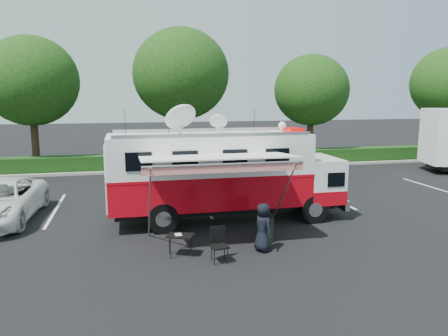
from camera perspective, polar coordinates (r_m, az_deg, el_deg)
The scene contains 10 objects.
ground_plane at distance 16.48m, azimuth 0.39°, elevation -6.81°, with size 120.00×120.00×0.00m, color black.
back_border at distance 28.70m, azimuth -3.28°, elevation 10.26°, with size 60.00×6.14×8.87m.
stall_lines at distance 19.23m, azimuth -3.11°, elevation -4.42°, with size 24.12×5.50×0.01m.
command_truck at distance 16.05m, azimuth 0.13°, elevation -0.71°, with size 8.67×2.39×4.16m.
awning at distance 13.36m, azimuth -0.75°, elevation 1.08°, with size 4.73×2.46×2.86m.
white_suv at distance 18.33m, azimuth -27.21°, elevation -6.21°, with size 2.53×5.49×1.53m, color white.
person at distance 13.42m, azimuth 5.08°, elevation -10.73°, with size 0.72×0.47×1.47m, color black.
folding_table at distance 12.86m, azimuth -5.74°, elevation -8.89°, with size 0.89×0.77×0.64m.
folding_chair at distance 12.43m, azimuth -0.71°, elevation -9.52°, with size 0.54×0.56×0.98m.
trash_bin at distance 14.11m, azimuth 5.41°, elevation -7.83°, with size 0.58×0.58×0.87m.
Camera 1 is at (-3.59, -15.40, 4.65)m, focal length 35.00 mm.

